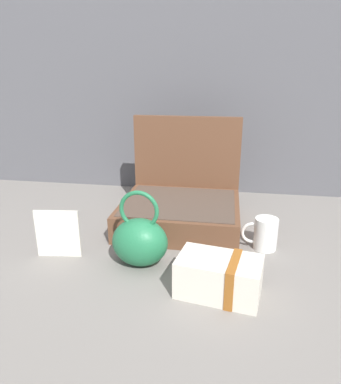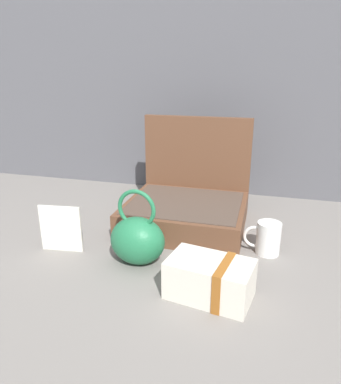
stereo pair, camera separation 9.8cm
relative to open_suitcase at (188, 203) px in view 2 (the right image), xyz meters
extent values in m
plane|color=slate|center=(-0.01, -0.19, -0.07)|extent=(6.00, 6.00, 0.00)
cube|color=#56565B|center=(-0.01, 0.39, 0.63)|extent=(3.20, 0.06, 1.40)
cube|color=brown|center=(0.00, -0.04, -0.03)|extent=(0.39, 0.34, 0.09)
cube|color=#4C3D33|center=(0.00, -0.04, 0.01)|extent=(0.36, 0.30, 0.00)
cube|color=brown|center=(0.00, 0.14, 0.10)|extent=(0.39, 0.02, 0.35)
ellipsoid|color=#237247|center=(-0.07, -0.30, -0.01)|extent=(0.16, 0.13, 0.13)
torus|color=#237247|center=(-0.07, -0.30, 0.09)|extent=(0.11, 0.02, 0.11)
cube|color=silver|center=(0.14, -0.40, -0.03)|extent=(0.21, 0.15, 0.09)
cube|color=#99561E|center=(0.18, -0.41, -0.03)|extent=(0.04, 0.12, 0.10)
cylinder|color=white|center=(0.27, -0.15, -0.02)|extent=(0.07, 0.07, 0.10)
torus|color=white|center=(0.23, -0.15, -0.02)|extent=(0.07, 0.01, 0.07)
cube|color=silver|center=(-0.31, -0.29, 0.00)|extent=(0.12, 0.02, 0.14)
camera|label=1|loc=(0.15, -1.13, 0.43)|focal=33.32mm
camera|label=2|loc=(0.24, -1.11, 0.43)|focal=33.32mm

